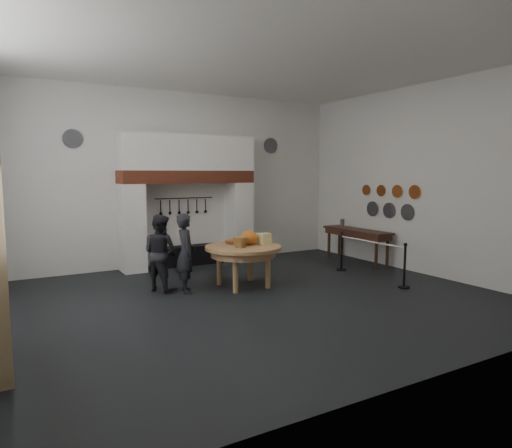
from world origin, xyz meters
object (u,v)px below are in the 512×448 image
iron_range (188,255)px  side_table (357,230)px  barrier_post_near (405,267)px  barrier_post_far (342,252)px  work_table (243,248)px  visitor_near (186,253)px  visitor_far (160,253)px

iron_range → side_table: size_ratio=0.86×
barrier_post_near → barrier_post_far: (0.00, 2.00, 0.00)m
work_table → side_table: (3.94, 0.83, 0.03)m
visitor_near → side_table: size_ratio=0.73×
work_table → barrier_post_near: (2.88, -1.80, -0.39)m
iron_range → barrier_post_far: bearing=-40.1°
iron_range → barrier_post_near: (3.05, -4.56, 0.20)m
visitor_near → barrier_post_near: size_ratio=1.78×
barrier_post_far → barrier_post_near: bearing=-90.0°
work_table → barrier_post_near: size_ratio=1.80×
side_table → barrier_post_near: size_ratio=2.44×
iron_range → work_table: size_ratio=1.18×
side_table → barrier_post_far: size_ratio=2.44×
barrier_post_near → barrier_post_far: bearing=90.0°
visitor_near → visitor_far: (-0.40, 0.40, -0.01)m
barrier_post_far → visitor_near: bearing=-179.6°
iron_range → visitor_far: (-1.46, -2.19, 0.54)m
visitor_far → visitor_near: bearing=-165.4°
visitor_near → iron_range: bearing=-11.0°
visitor_far → barrier_post_near: visitor_far is taller
work_table → visitor_far: (-1.62, 0.57, -0.05)m
barrier_post_far → visitor_far: bearing=175.3°
visitor_near → visitor_far: visitor_near is taller
work_table → barrier_post_far: (2.88, 0.20, -0.39)m
barrier_post_near → barrier_post_far: size_ratio=1.00×
iron_range → barrier_post_far: barrier_post_far is taller
barrier_post_near → iron_range: bearing=123.7°
visitor_near → barrier_post_far: (4.11, 0.03, -0.35)m
iron_range → barrier_post_near: bearing=-56.3°
visitor_far → barrier_post_far: visitor_far is taller
side_table → work_table: bearing=-168.1°
work_table → visitor_near: size_ratio=1.01×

